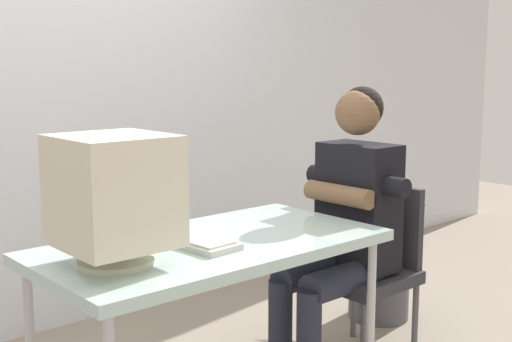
% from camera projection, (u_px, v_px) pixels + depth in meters
% --- Properties ---
extents(wall_back, '(8.00, 0.10, 3.00)m').
position_uv_depth(wall_back, '(99.00, 52.00, 3.70)').
color(wall_back, silver).
rests_on(wall_back, ground_plane).
extents(desk, '(1.35, 0.71, 0.75)m').
position_uv_depth(desk, '(212.00, 254.00, 2.59)').
color(desk, '#B7B7BC').
rests_on(desk, ground_plane).
extents(crt_monitor, '(0.36, 0.37, 0.44)m').
position_uv_depth(crt_monitor, '(115.00, 192.00, 2.24)').
color(crt_monitor, beige).
rests_on(crt_monitor, desk).
extents(keyboard, '(0.19, 0.44, 0.03)m').
position_uv_depth(keyboard, '(190.00, 240.00, 2.55)').
color(keyboard, silver).
rests_on(keyboard, desk).
extents(office_chair, '(0.45, 0.45, 0.85)m').
position_uv_depth(office_chair, '(368.00, 262.00, 3.26)').
color(office_chair, '#4C4C51').
rests_on(office_chair, ground_plane).
extents(person_seated, '(0.71, 0.56, 1.33)m').
position_uv_depth(person_seated, '(344.00, 219.00, 3.10)').
color(person_seated, black).
rests_on(person_seated, ground_plane).
extents(potted_plant, '(0.68, 0.70, 0.72)m').
position_uv_depth(potted_plant, '(379.00, 271.00, 3.79)').
color(potted_plant, '#4C4C51').
rests_on(potted_plant, ground_plane).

